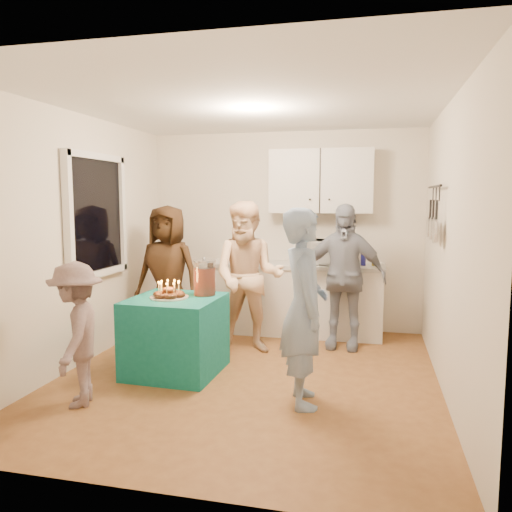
% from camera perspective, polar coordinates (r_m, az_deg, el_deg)
% --- Properties ---
extents(floor, '(4.00, 4.00, 0.00)m').
position_cam_1_polar(floor, '(5.01, -0.94, -13.63)').
color(floor, brown).
rests_on(floor, ground).
extents(ceiling, '(4.00, 4.00, 0.00)m').
position_cam_1_polar(ceiling, '(4.78, -1.00, 17.03)').
color(ceiling, white).
rests_on(ceiling, floor).
extents(back_wall, '(3.60, 3.60, 0.00)m').
position_cam_1_polar(back_wall, '(6.68, 3.22, 2.87)').
color(back_wall, silver).
rests_on(back_wall, floor).
extents(left_wall, '(4.00, 4.00, 0.00)m').
position_cam_1_polar(left_wall, '(5.45, -19.66, 1.65)').
color(left_wall, silver).
rests_on(left_wall, floor).
extents(right_wall, '(4.00, 4.00, 0.00)m').
position_cam_1_polar(right_wall, '(4.63, 21.19, 0.77)').
color(right_wall, silver).
rests_on(right_wall, floor).
extents(window_night, '(0.04, 1.00, 1.20)m').
position_cam_1_polar(window_night, '(5.67, -17.86, 4.43)').
color(window_night, black).
rests_on(window_night, left_wall).
extents(counter, '(2.20, 0.58, 0.86)m').
position_cam_1_polar(counter, '(6.47, 4.47, -5.05)').
color(counter, white).
rests_on(counter, floor).
extents(countertop, '(2.24, 0.62, 0.05)m').
position_cam_1_polar(countertop, '(6.39, 4.50, -1.05)').
color(countertop, beige).
rests_on(countertop, counter).
extents(upper_cabinet, '(1.30, 0.30, 0.80)m').
position_cam_1_polar(upper_cabinet, '(6.45, 7.46, 8.47)').
color(upper_cabinet, white).
rests_on(upper_cabinet, back_wall).
extents(pot_rack, '(0.12, 1.00, 0.60)m').
position_cam_1_polar(pot_rack, '(5.30, 19.42, 4.78)').
color(pot_rack, black).
rests_on(pot_rack, right_wall).
extents(microwave, '(0.62, 0.49, 0.30)m').
position_cam_1_polar(microwave, '(6.32, 7.99, 0.44)').
color(microwave, white).
rests_on(microwave, countertop).
extents(party_table, '(0.88, 0.88, 0.76)m').
position_cam_1_polar(party_table, '(5.08, -9.17, -8.93)').
color(party_table, '#106C63').
rests_on(party_table, floor).
extents(donut_cake, '(0.38, 0.38, 0.18)m').
position_cam_1_polar(donut_cake, '(4.97, -9.90, -3.74)').
color(donut_cake, '#381C0C').
rests_on(donut_cake, party_table).
extents(punch_jar, '(0.22, 0.22, 0.34)m').
position_cam_1_polar(punch_jar, '(5.06, -5.91, -2.58)').
color(punch_jar, '#B12D0E').
rests_on(punch_jar, party_table).
extents(man_birthday, '(0.54, 0.69, 1.66)m').
position_cam_1_polar(man_birthday, '(4.20, 5.51, -5.86)').
color(man_birthday, '#859EC1').
rests_on(man_birthday, floor).
extents(woman_back_left, '(0.84, 0.58, 1.65)m').
position_cam_1_polar(woman_back_left, '(6.13, -10.03, -2.02)').
color(woman_back_left, '#523117').
rests_on(woman_back_left, floor).
extents(woman_back_center, '(0.86, 0.68, 1.71)m').
position_cam_1_polar(woman_back_center, '(5.61, -0.89, -2.43)').
color(woman_back_center, '#F7AD80').
rests_on(woman_back_center, floor).
extents(woman_back_right, '(1.01, 0.49, 1.68)m').
position_cam_1_polar(woman_back_right, '(5.84, 9.90, -2.32)').
color(woman_back_right, '#101B36').
rests_on(woman_back_right, floor).
extents(child_near_left, '(0.70, 0.89, 1.21)m').
position_cam_1_polar(child_near_left, '(4.47, -19.85, -8.40)').
color(child_near_left, '#645050').
rests_on(child_near_left, floor).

